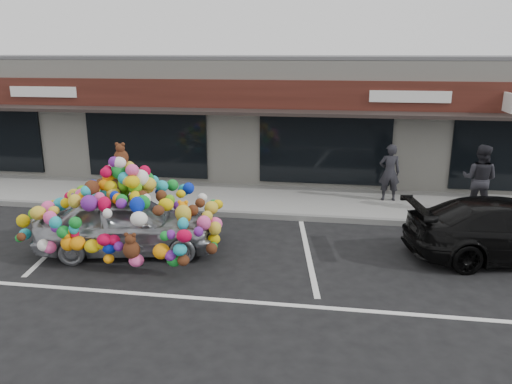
% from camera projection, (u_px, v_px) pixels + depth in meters
% --- Properties ---
extents(ground, '(90.00, 90.00, 0.00)m').
position_uv_depth(ground, '(188.00, 249.00, 11.68)').
color(ground, black).
rests_on(ground, ground).
extents(shop_building, '(24.00, 7.20, 4.31)m').
position_uv_depth(shop_building, '(248.00, 114.00, 19.12)').
color(shop_building, silver).
rests_on(shop_building, ground).
extents(sidewalk, '(26.00, 3.00, 0.15)m').
position_uv_depth(sidewalk, '(224.00, 198.00, 15.46)').
color(sidewalk, gray).
rests_on(sidewalk, ground).
extents(kerb, '(26.00, 0.18, 0.16)m').
position_uv_depth(kerb, '(213.00, 213.00, 14.04)').
color(kerb, slate).
rests_on(kerb, ground).
extents(parking_stripe_left, '(0.73, 4.37, 0.01)m').
position_uv_depth(parking_stripe_left, '(65.00, 238.00, 12.35)').
color(parking_stripe_left, silver).
rests_on(parking_stripe_left, ground).
extents(parking_stripe_mid, '(0.73, 4.37, 0.01)m').
position_uv_depth(parking_stripe_mid, '(308.00, 253.00, 11.45)').
color(parking_stripe_mid, silver).
rests_on(parking_stripe_mid, ground).
extents(lane_line, '(14.00, 0.12, 0.01)m').
position_uv_depth(lane_line, '(257.00, 303.00, 9.20)').
color(lane_line, silver).
rests_on(lane_line, ground).
extents(toy_car, '(2.93, 4.58, 2.50)m').
position_uv_depth(toy_car, '(127.00, 217.00, 11.33)').
color(toy_car, '#B1B6BC').
rests_on(toy_car, ground).
extents(black_sedan, '(2.67, 4.86, 1.33)m').
position_uv_depth(black_sedan, '(512.00, 230.00, 11.00)').
color(black_sedan, black).
rests_on(black_sedan, ground).
extents(pedestrian_a, '(0.65, 0.46, 1.71)m').
position_uv_depth(pedestrian_a, '(389.00, 172.00, 14.80)').
color(pedestrian_a, '#24242A').
rests_on(pedestrian_a, sidewalk).
extents(pedestrian_b, '(1.16, 1.07, 1.91)m').
position_uv_depth(pedestrian_b, '(479.00, 179.00, 13.60)').
color(pedestrian_b, black).
rests_on(pedestrian_b, sidewalk).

